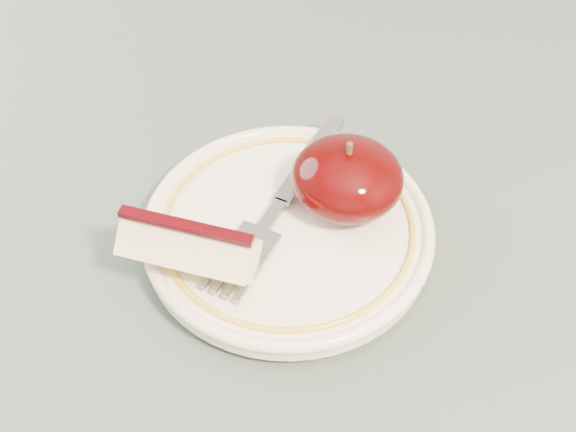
% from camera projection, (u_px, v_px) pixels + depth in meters
% --- Properties ---
extents(table, '(0.90, 0.90, 0.75)m').
position_uv_depth(table, '(201.00, 326.00, 0.59)').
color(table, brown).
rests_on(table, ground).
extents(plate, '(0.19, 0.19, 0.02)m').
position_uv_depth(plate, '(288.00, 230.00, 0.52)').
color(plate, '#F3E6CC').
rests_on(plate, table).
extents(apple_half, '(0.07, 0.07, 0.05)m').
position_uv_depth(apple_half, '(347.00, 178.00, 0.52)').
color(apple_half, black).
rests_on(apple_half, plate).
extents(apple_wedge, '(0.09, 0.04, 0.04)m').
position_uv_depth(apple_wedge, '(189.00, 246.00, 0.48)').
color(apple_wedge, beige).
rests_on(apple_wedge, plate).
extents(fork, '(0.06, 0.17, 0.00)m').
position_uv_depth(fork, '(280.00, 203.00, 0.53)').
color(fork, gray).
rests_on(fork, plate).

